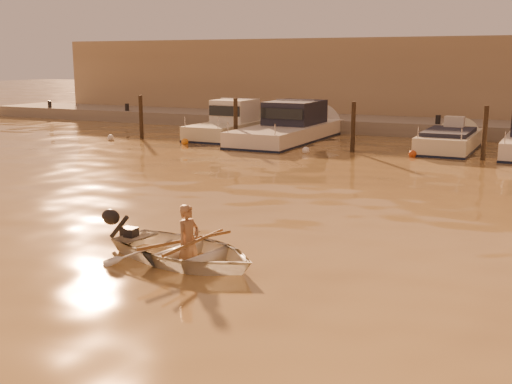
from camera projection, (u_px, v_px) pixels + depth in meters
The scene contains 19 objects.
ground_plane at pixel (163, 236), 13.54m from camera, with size 160.00×160.00×0.00m, color olive.
dinghy at pixel (185, 251), 11.76m from camera, with size 2.20×3.08×0.64m, color silver.
person at pixel (188, 242), 11.67m from camera, with size 0.51×0.33×1.39m, color #986E4C.
outboard_motor at pixel (129, 234), 12.62m from camera, with size 0.90×0.40×0.70m, color black, non-canonical shape.
oar_port at pixel (195, 242), 11.57m from camera, with size 0.06×0.06×2.10m, color brown.
oar_starboard at pixel (186, 240), 11.69m from camera, with size 0.06×0.06×2.10m, color brown.
moored_boat_1 at pixel (230, 124), 30.49m from camera, with size 2.10×6.29×1.75m, color beige, non-canonical shape.
moored_boat_2 at pixel (288, 127), 29.20m from camera, with size 2.65×8.75×1.75m, color white, non-canonical shape.
moored_boat_3 at pixel (449, 145), 26.21m from camera, with size 1.99×5.77×0.95m, color #ECE4C5, non-canonical shape.
piling_0 at pixel (141, 119), 30.00m from camera, with size 0.18×0.18×2.20m, color #2D2319.
piling_1 at pixel (236, 124), 27.86m from camera, with size 0.18×0.18×2.20m, color #2D2319.
piling_2 at pixel (353, 129), 25.60m from camera, with size 0.18×0.18×2.20m, color #2D2319.
piling_3 at pixel (485, 136), 23.46m from camera, with size 0.18×0.18×2.20m, color #2D2319.
fender_a at pixel (111, 138), 29.44m from camera, with size 0.30×0.30×0.30m, color silver.
fender_b at pixel (185, 142), 28.09m from camera, with size 0.30×0.30×0.30m, color orange.
fender_c at pixel (306, 151), 25.39m from camera, with size 0.30×0.30×0.30m, color white.
fender_d at pixel (413, 154), 24.45m from camera, with size 0.30×0.30×0.30m, color #C74B17.
quay at pixel (402, 130), 32.45m from camera, with size 52.00×4.00×1.00m, color gray.
waterfront_building at pixel (427, 81), 36.83m from camera, with size 46.00×7.00×4.80m, color #9E8466.
Camera 1 is at (7.48, -10.90, 3.66)m, focal length 45.00 mm.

